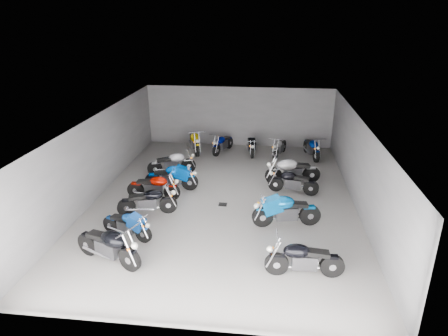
# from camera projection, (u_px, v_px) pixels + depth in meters

# --- Properties ---
(ground) EXTENTS (14.00, 14.00, 0.00)m
(ground) POSITION_uv_depth(u_px,v_px,m) (224.00, 199.00, 15.73)
(ground) COLOR gray
(ground) RESTS_ON ground
(wall_back) EXTENTS (10.00, 0.10, 3.20)m
(wall_back) POSITION_uv_depth(u_px,v_px,m) (239.00, 117.00, 21.63)
(wall_back) COLOR slate
(wall_back) RESTS_ON ground
(wall_left) EXTENTS (0.10, 14.00, 3.20)m
(wall_left) POSITION_uv_depth(u_px,v_px,m) (98.00, 156.00, 15.69)
(wall_left) COLOR slate
(wall_left) RESTS_ON ground
(wall_right) EXTENTS (0.10, 14.00, 3.20)m
(wall_right) POSITION_uv_depth(u_px,v_px,m) (360.00, 166.00, 14.61)
(wall_right) COLOR slate
(wall_right) RESTS_ON ground
(ceiling) EXTENTS (10.00, 14.00, 0.04)m
(ceiling) POSITION_uv_depth(u_px,v_px,m) (224.00, 119.00, 14.56)
(ceiling) COLOR black
(ceiling) RESTS_ON wall_back
(drain_grate) EXTENTS (0.32, 0.32, 0.01)m
(drain_grate) POSITION_uv_depth(u_px,v_px,m) (223.00, 204.00, 15.26)
(drain_grate) COLOR black
(drain_grate) RESTS_ON ground
(motorcycle_left_a) EXTENTS (2.24, 1.08, 1.04)m
(motorcycle_left_a) POSITION_uv_depth(u_px,v_px,m) (109.00, 246.00, 11.53)
(motorcycle_left_a) COLOR black
(motorcycle_left_a) RESTS_ON ground
(motorcycle_left_b) EXTENTS (1.85, 0.80, 0.85)m
(motorcycle_left_b) POSITION_uv_depth(u_px,v_px,m) (127.00, 225.00, 12.88)
(motorcycle_left_b) COLOR black
(motorcycle_left_b) RESTS_ON ground
(motorcycle_left_c) EXTENTS (2.11, 0.71, 0.95)m
(motorcycle_left_c) POSITION_uv_depth(u_px,v_px,m) (148.00, 201.00, 14.36)
(motorcycle_left_c) COLOR black
(motorcycle_left_c) RESTS_ON ground
(motorcycle_left_d) EXTENTS (2.14, 0.43, 0.94)m
(motorcycle_left_d) POSITION_uv_depth(u_px,v_px,m) (154.00, 187.00, 15.57)
(motorcycle_left_d) COLOR black
(motorcycle_left_d) RESTS_ON ground
(motorcycle_left_e) EXTENTS (2.24, 0.46, 0.98)m
(motorcycle_left_e) POSITION_uv_depth(u_px,v_px,m) (172.00, 177.00, 16.39)
(motorcycle_left_e) COLOR black
(motorcycle_left_e) RESTS_ON ground
(motorcycle_left_f) EXTENTS (2.09, 0.92, 0.96)m
(motorcycle_left_f) POSITION_uv_depth(u_px,v_px,m) (172.00, 163.00, 17.97)
(motorcycle_left_f) COLOR black
(motorcycle_left_f) RESTS_ON ground
(motorcycle_right_a) EXTENTS (2.20, 0.46, 0.97)m
(motorcycle_right_a) POSITION_uv_depth(u_px,v_px,m) (304.00, 259.00, 10.97)
(motorcycle_right_a) COLOR black
(motorcycle_right_a) RESTS_ON ground
(motorcycle_right_c) EXTENTS (2.36, 0.65, 1.04)m
(motorcycle_right_c) POSITION_uv_depth(u_px,v_px,m) (286.00, 211.00, 13.56)
(motorcycle_right_c) COLOR black
(motorcycle_right_c) RESTS_ON ground
(motorcycle_right_e) EXTENTS (2.04, 0.54, 0.90)m
(motorcycle_right_e) POSITION_uv_depth(u_px,v_px,m) (293.00, 182.00, 16.08)
(motorcycle_right_e) COLOR black
(motorcycle_right_e) RESTS_ON ground
(motorcycle_right_f) EXTENTS (2.37, 0.68, 1.05)m
(motorcycle_right_f) POSITION_uv_depth(u_px,v_px,m) (292.00, 171.00, 17.01)
(motorcycle_right_f) COLOR black
(motorcycle_right_f) RESTS_ON ground
(motorcycle_back_b) EXTENTS (0.92, 2.27, 1.04)m
(motorcycle_back_b) POSITION_uv_depth(u_px,v_px,m) (195.00, 141.00, 20.91)
(motorcycle_back_b) COLOR black
(motorcycle_back_b) RESTS_ON ground
(motorcycle_back_c) EXTENTS (0.87, 1.96, 0.90)m
(motorcycle_back_c) POSITION_uv_depth(u_px,v_px,m) (223.00, 143.00, 20.82)
(motorcycle_back_c) COLOR black
(motorcycle_back_c) RESTS_ON ground
(motorcycle_back_d) EXTENTS (0.49, 1.99, 0.88)m
(motorcycle_back_d) POSITION_uv_depth(u_px,v_px,m) (251.00, 145.00, 20.59)
(motorcycle_back_d) COLOR black
(motorcycle_back_d) RESTS_ON ground
(motorcycle_back_e) EXTENTS (0.72, 1.92, 0.87)m
(motorcycle_back_e) POSITION_uv_depth(u_px,v_px,m) (279.00, 147.00, 20.32)
(motorcycle_back_e) COLOR black
(motorcycle_back_e) RESTS_ON ground
(motorcycle_back_f) EXTENTS (0.66, 2.13, 0.95)m
(motorcycle_back_f) POSITION_uv_depth(u_px,v_px,m) (312.00, 148.00, 20.09)
(motorcycle_back_f) COLOR black
(motorcycle_back_f) RESTS_ON ground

